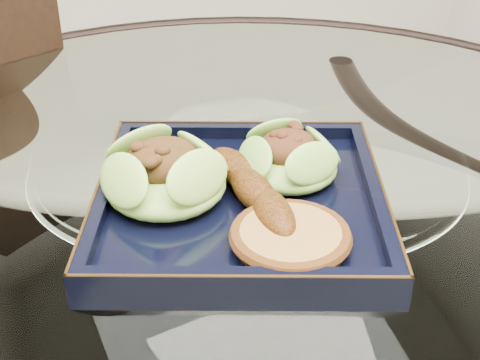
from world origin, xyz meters
name	(u,v)px	position (x,y,z in m)	size (l,w,h in m)	color
dining_table	(246,307)	(0.00, 0.00, 0.60)	(1.13, 1.13, 0.77)	white
dining_chair	(1,240)	(-0.25, 0.33, 0.54)	(0.54, 0.54, 0.97)	black
navy_plate	(240,207)	(-0.03, -0.04, 0.77)	(0.27, 0.27, 0.02)	black
lettuce_wrap_left	(165,178)	(-0.09, -0.01, 0.80)	(0.11, 0.11, 0.04)	#6EA630
lettuce_wrap_right	(289,161)	(0.03, -0.03, 0.80)	(0.10, 0.10, 0.03)	#6FAC32
roasted_plantain	(253,190)	(-0.02, -0.06, 0.80)	(0.16, 0.03, 0.03)	#64320A
crumb_patty	(290,239)	(-0.02, -0.13, 0.79)	(0.09, 0.09, 0.02)	#A47A36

